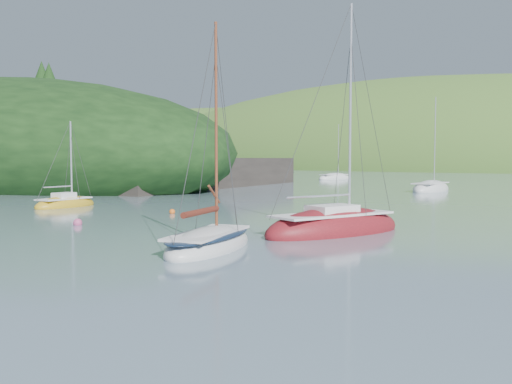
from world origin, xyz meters
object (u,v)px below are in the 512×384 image
Objects in this scene: distant_sloop_a at (431,190)px; sloop_red at (334,229)px; daysailer_white at (209,244)px; distant_sloop_c at (335,178)px; sailboat_yellow at (65,205)px.

sloop_red is at bearing -76.91° from distant_sloop_a.
distant_sloop_a is at bearing 120.96° from sloop_red.
daysailer_white is 43.40m from distant_sloop_a.
daysailer_white reaches higher than distant_sloop_c.
sailboat_yellow is at bearing 141.59° from daysailer_white.
sloop_red reaches higher than daysailer_white.
distant_sloop_a is (13.89, 35.30, 0.02)m from sailboat_yellow.
sailboat_yellow is at bearing -112.93° from distant_sloop_a.
sloop_red reaches higher than distant_sloop_a.
daysailer_white is 1.01× the size of distant_sloop_c.
sailboat_yellow is 37.93m from distant_sloop_a.
distant_sloop_c is (-24.31, 20.87, -0.02)m from distant_sloop_a.
daysailer_white is 0.82× the size of sloop_red.
distant_sloop_c is (-33.53, 56.42, -0.05)m from sloop_red.
distant_sloop_a is at bearing -28.24° from distant_sloop_c.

